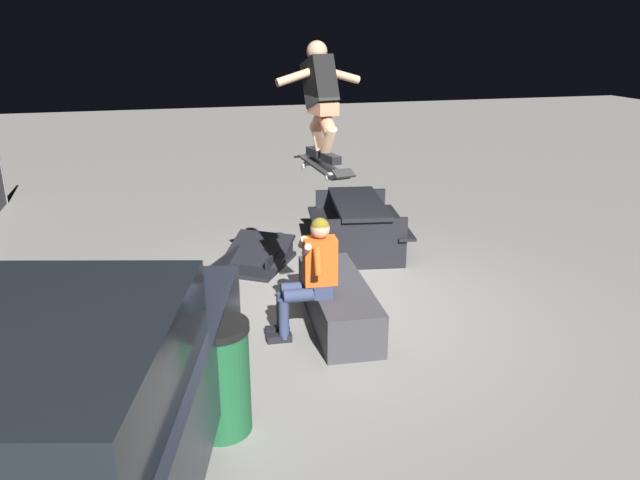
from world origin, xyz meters
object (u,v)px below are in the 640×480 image
Objects in this scene: ledge_box_main at (338,302)px; skateboard at (323,166)px; kicker_ramp at (254,260)px; trash_bin at (220,377)px; parked_car at (59,427)px; picnic_table_back at (358,218)px; person_sitting_on_ledge at (310,272)px; skater_airborne at (321,95)px.

skateboard is at bearing 122.69° from ledge_box_main.
ledge_box_main is at bearing -57.31° from skateboard.
kicker_ramp is (2.09, 0.43, -1.74)m from skateboard.
trash_bin reaches higher than ledge_box_main.
skateboard is 0.23× the size of parked_car.
trash_bin is (-1.48, 1.24, -1.33)m from skateboard.
picnic_table_back is 0.42× the size of parked_car.
picnic_table_back is at bearing -23.20° from ledge_box_main.
trash_bin is at bearing 142.17° from person_sitting_on_ledge.
ledge_box_main is 3.53m from parked_car.
skateboard reaches higher than person_sitting_on_ledge.
ledge_box_main is 2.06m from kicker_ramp.
parked_car reaches higher than person_sitting_on_ledge.
person_sitting_on_ledge is 1.79m from skater_airborne.
trash_bin is (-3.79, 2.39, -0.02)m from picnic_table_back.
skater_airborne is 1.17× the size of trash_bin.
kicker_ramp is at bearing -12.78° from trash_bin.
ledge_box_main is at bearing -59.26° from person_sitting_on_ledge.
skateboard is 3.39m from parked_car.
kicker_ramp is (2.03, 0.42, -2.43)m from skater_airborne.
trash_bin is 1.36m from parked_car.
parked_car is at bearing 127.72° from trash_bin.
person_sitting_on_ledge is 2.29m from kicker_ramp.
person_sitting_on_ledge is 1.17× the size of skater_airborne.
kicker_ramp is at bearing 7.13° from person_sitting_on_ledge.
trash_bin is at bearing -52.28° from parked_car.
person_sitting_on_ledge is at bearing 118.01° from skateboard.
skater_airborne is 2.82m from trash_bin.
trash_bin reaches higher than kicker_ramp.
trash_bin is at bearing 141.23° from skater_airborne.
person_sitting_on_ledge is at bearing -172.87° from kicker_ramp.
skateboard is at bearing -45.03° from parked_car.
ledge_box_main is at bearing -69.97° from skater_airborne.
skater_airborne is 0.25× the size of parked_car.
picnic_table_back reaches higher than kicker_ramp.
picnic_table_back reaches higher than ledge_box_main.
skater_airborne is at bearing 152.87° from picnic_table_back.
ledge_box_main is 1.75× the size of skateboard.
ledge_box_main is 2.39m from picnic_table_back.
skater_airborne reaches higher than person_sitting_on_ledge.
person_sitting_on_ledge is 1.10m from skateboard.
skater_airborne reaches higher than kicker_ramp.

